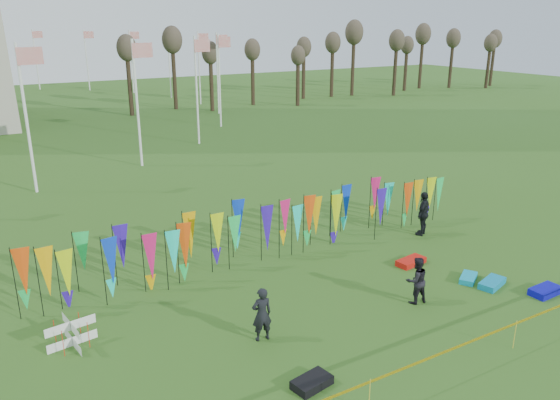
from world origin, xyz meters
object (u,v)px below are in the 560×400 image
person_left (262,314)px  kite_bag_teal (492,283)px  kite_bag_red (411,262)px  box_kite (72,334)px  person_mid (416,280)px  kite_bag_blue (545,291)px  kite_bag_black (312,382)px  person_right (423,213)px  kite_bag_turquoise (468,278)px

person_left → kite_bag_teal: person_left is taller
kite_bag_red → box_kite: bearing=176.8°
person_mid → kite_bag_red: 3.15m
kite_bag_blue → kite_bag_black: (-9.78, -0.16, -0.00)m
person_mid → kite_bag_blue: person_mid is taller
person_mid → kite_bag_blue: size_ratio=1.40×
person_mid → person_left: bearing=2.3°
kite_bag_red → person_right: bearing=39.0°
box_kite → kite_bag_teal: bearing=-14.5°
kite_bag_turquoise → kite_bag_teal: kite_bag_teal is taller
person_right → kite_bag_turquoise: 4.64m
person_right → kite_bag_turquoise: (-1.76, -4.20, -0.89)m
person_right → kite_bag_black: person_right is taller
kite_bag_turquoise → kite_bag_black: bearing=-164.9°
person_left → kite_bag_blue: size_ratio=1.45×
kite_bag_turquoise → kite_bag_black: size_ratio=0.94×
box_kite → kite_bag_black: size_ratio=0.79×
box_kite → person_right: 15.13m
box_kite → person_mid: size_ratio=0.51×
kite_bag_blue → kite_bag_black: 9.78m
kite_bag_turquoise → kite_bag_red: size_ratio=0.80×
kite_bag_turquoise → kite_bag_blue: size_ratio=0.84×
person_left → kite_bag_turquoise: (8.36, -0.35, -0.75)m
person_mid → kite_bag_black: size_ratio=1.57×
person_right → kite_bag_red: 3.45m
person_mid → person_right: person_right is taller
person_mid → kite_bag_turquoise: person_mid is taller
person_left → kite_bag_teal: (8.75, -1.09, -0.73)m
box_kite → person_mid: person_mid is taller
kite_bag_black → box_kite: bearing=134.9°
kite_bag_black → kite_bag_teal: kite_bag_black is taller
person_mid → kite_bag_turquoise: size_ratio=1.66×
person_left → kite_bag_black: size_ratio=1.63×
box_kite → kite_bag_black: (5.01, -5.03, -0.29)m
kite_bag_red → kite_bag_teal: 3.09m
kite_bag_red → kite_bag_teal: size_ratio=1.04×
box_kite → kite_bag_turquoise: 13.59m
kite_bag_blue → kite_bag_red: kite_bag_blue is taller
person_mid → kite_bag_red: (2.00, 2.33, -0.70)m
person_left → person_right: 10.82m
person_right → kite_bag_black: 11.96m
kite_bag_turquoise → person_mid: bearing=-175.3°
person_left → kite_bag_teal: 8.84m
kite_bag_blue → person_mid: bearing=157.0°
person_left → kite_bag_black: 2.69m
kite_bag_black → kite_bag_blue: bearing=1.0°
person_left → kite_bag_teal: bearing=179.4°
person_right → kite_bag_turquoise: person_right is taller
kite_bag_teal → kite_bag_red: bearing=113.4°
person_left → kite_bag_red: bearing=-160.5°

